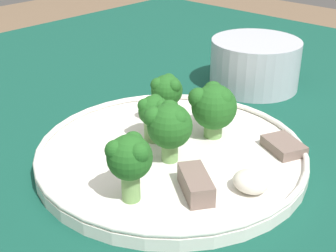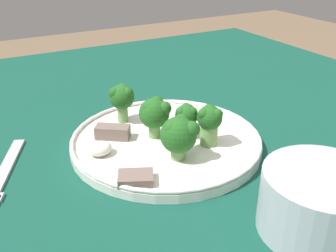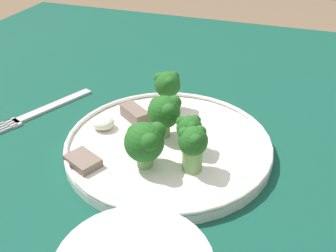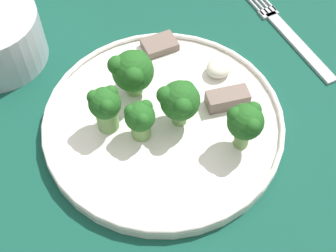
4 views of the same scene
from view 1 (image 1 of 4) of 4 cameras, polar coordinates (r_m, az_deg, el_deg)
name	(u,v)px [view 1 (image 1 of 4)]	position (r m, az deg, el deg)	size (l,w,h in m)	color
table	(186,231)	(0.53, 2.27, -12.70)	(1.15, 1.17, 0.75)	#114738
dinner_plate	(171,153)	(0.47, 0.39, -3.36)	(0.27, 0.27, 0.02)	white
cream_bowl	(255,65)	(0.66, 10.52, 7.32)	(0.12, 0.12, 0.07)	#B7BCC6
broccoli_floret_near_rim_left	(167,124)	(0.44, -0.15, 0.23)	(0.04, 0.04, 0.06)	#709E56
broccoli_floret_center_left	(154,113)	(0.48, -1.72, 1.56)	(0.03, 0.03, 0.05)	#709E56
broccoli_floret_back_left	(130,158)	(0.38, -4.70, -3.94)	(0.04, 0.04, 0.06)	#709E56
broccoli_floret_front_left	(211,105)	(0.49, 5.24, 2.59)	(0.05, 0.05, 0.06)	#709E56
broccoli_floret_center_back	(167,95)	(0.51, -0.15, 3.84)	(0.04, 0.03, 0.06)	#709E56
meat_slice_front_slice	(196,184)	(0.40, 3.40, -7.08)	(0.05, 0.05, 0.02)	#756056
meat_slice_middle_slice	(284,146)	(0.48, 13.91, -2.37)	(0.05, 0.04, 0.01)	#756056
sauce_dollop	(251,182)	(0.41, 10.05, -6.69)	(0.03, 0.03, 0.02)	silver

